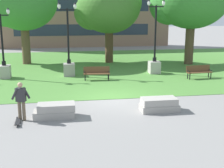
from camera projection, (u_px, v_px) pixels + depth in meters
The scene contains 13 objects.
ground_plane at pixel (115, 99), 16.85m from camera, with size 140.00×140.00×0.00m, color gray.
grass_lawn at pixel (95, 66), 26.45m from camera, with size 40.00×20.00×0.02m, color #4C8438.
concrete_block_center at pixel (55, 111), 13.97m from camera, with size 1.84×0.90×0.64m.
concrete_block_left at pixel (159, 105), 14.87m from camera, with size 1.80×0.90×0.64m.
person_skateboarder at pixel (21, 99), 13.46m from camera, with size 0.85×0.37×1.71m.
skateboard at pixel (18, 122), 13.25m from camera, with size 0.27×1.03×0.14m.
park_bench_near_left at pixel (199, 71), 21.79m from camera, with size 1.83×0.65×0.90m.
park_bench_near_right at pixel (97, 72), 21.33m from camera, with size 1.83×0.64×0.90m.
lamp_post_center at pixel (69, 61), 22.51m from camera, with size 1.32×0.80×5.18m.
lamp_post_left at pixel (155, 59), 23.40m from camera, with size 1.32×0.80×5.41m.
lamp_post_right at pixel (4, 64), 21.75m from camera, with size 1.32×0.80×4.84m.
tree_near_left at pixel (108, 7), 27.39m from camera, with size 5.84×5.57×7.35m.
tree_near_right at pixel (22, 2), 26.54m from camera, with size 6.09×5.80×7.85m.
Camera 1 is at (-2.79, -15.95, 4.74)m, focal length 50.00 mm.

